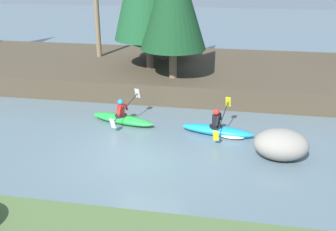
# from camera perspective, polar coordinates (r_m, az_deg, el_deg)

# --- Properties ---
(ground_plane) EXTENTS (90.00, 90.00, 0.00)m
(ground_plane) POSITION_cam_1_polar(r_m,az_deg,el_deg) (13.17, -3.41, -5.81)
(ground_plane) COLOR slate
(riverbank_far) EXTENTS (44.00, 8.39, 0.96)m
(riverbank_far) POSITION_cam_1_polar(r_m,az_deg,el_deg) (21.20, 2.20, 6.30)
(riverbank_far) COLOR #473D2D
(riverbank_far) RESTS_ON ground
(kayaker_lead) EXTENTS (2.79, 2.06, 1.20)m
(kayaker_lead) POSITION_cam_1_polar(r_m,az_deg,el_deg) (14.68, 7.56, -2.12)
(kayaker_lead) COLOR #1993D6
(kayaker_lead) RESTS_ON ground
(kayaker_middle) EXTENTS (2.78, 2.04, 1.20)m
(kayaker_middle) POSITION_cam_1_polar(r_m,az_deg,el_deg) (15.69, -6.58, -0.39)
(kayaker_middle) COLOR green
(kayaker_middle) RESTS_ON ground
(boulder_midstream) EXTENTS (1.76, 1.38, 1.00)m
(boulder_midstream) POSITION_cam_1_polar(r_m,az_deg,el_deg) (13.27, 16.09, -4.06)
(boulder_midstream) COLOR gray
(boulder_midstream) RESTS_ON ground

